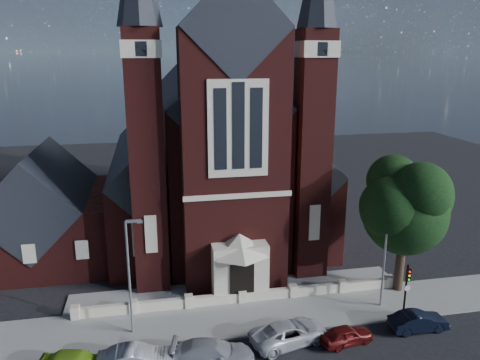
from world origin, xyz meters
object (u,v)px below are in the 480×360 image
object	(u,v)px
traffic_signal	(407,284)
church	(211,152)
car_navy	(418,321)
street_lamp_left	(130,271)
car_dark_red	(346,335)
car_silver_a	(137,360)
car_silver_b	(213,353)
street_tree	(409,208)
street_lamp_right	(386,249)
car_white_suv	(289,333)
parish_hall	(44,216)

from	to	relation	value
traffic_signal	church	bearing A→B (deg)	118.20
traffic_signal	car_navy	world-z (taller)	traffic_signal
street_lamp_left	car_dark_red	world-z (taller)	street_lamp_left
church	car_silver_a	distance (m)	25.27
street_lamp_left	car_silver_b	size ratio (longest dim) A/B	1.61
church	street_lamp_left	xyz separation A→B (m)	(-7.91, -18.94, -3.59)
traffic_signal	car_dark_red	size ratio (longest dim) A/B	1.12
street_tree	car_dark_red	xyz separation A→B (m)	(-6.97, -5.49, -6.35)
street_lamp_right	car_white_suv	size ratio (longest dim) A/B	1.57
street_lamp_right	car_dark_red	size ratio (longest dim) A/B	2.26
street_lamp_right	parish_hall	bearing A→B (deg)	151.78
parish_hall	car_navy	distance (m)	32.28
church	parish_hall	bearing A→B (deg)	-162.84
car_silver_b	car_white_suv	size ratio (longest dim) A/B	0.97
car_silver_b	car_navy	world-z (taller)	car_silver_b
street_tree	church	bearing A→B (deg)	126.17
traffic_signal	car_silver_a	xyz separation A→B (m)	(-18.65, -2.40, -1.82)
church	street_tree	xyz separation A→B (m)	(12.60, -17.23, -1.23)
street_tree	car_silver_b	xyz separation A→B (m)	(-15.72, -5.86, -6.23)
car_silver_b	car_white_suv	distance (m)	5.25
street_tree	car_silver_a	size ratio (longest dim) A/B	2.32
street_lamp_right	car_dark_red	bearing A→B (deg)	-139.73
street_lamp_right	car_white_suv	world-z (taller)	street_lamp_right
church	traffic_signal	xyz separation A→B (m)	(11.00, -20.52, -5.60)
car_silver_a	car_silver_b	distance (m)	4.53
parish_hall	car_silver_b	world-z (taller)	parish_hall
car_white_suv	car_navy	size ratio (longest dim) A/B	1.29
church	car_silver_a	bearing A→B (deg)	-108.45
car_silver_a	car_dark_red	xyz separation A→B (m)	(13.27, 0.19, -0.15)
car_white_suv	street_tree	bearing A→B (deg)	-80.46
street_tree	street_lamp_left	size ratio (longest dim) A/B	1.32
parish_hall	street_lamp_left	xyz separation A→B (m)	(8.09, -14.00, 0.59)
street_lamp_left	street_lamp_right	xyz separation A→B (m)	(18.00, 0.00, 0.00)
church	car_navy	world-z (taller)	church
street_tree	car_silver_b	world-z (taller)	street_tree
parish_hall	car_dark_red	bearing A→B (deg)	-39.44
church	car_dark_red	size ratio (longest dim) A/B	9.74
car_navy	car_dark_red	bearing A→B (deg)	95.16
street_lamp_right	traffic_signal	xyz separation A→B (m)	(0.91, -1.57, -2.02)
street_lamp_left	street_tree	bearing A→B (deg)	4.76
traffic_signal	street_tree	bearing A→B (deg)	64.05
car_silver_b	street_lamp_right	bearing A→B (deg)	-60.85
street_tree	street_lamp_left	world-z (taller)	street_tree
street_lamp_left	car_silver_a	distance (m)	5.53
street_tree	car_silver_b	size ratio (longest dim) A/B	2.13
street_lamp_right	car_navy	size ratio (longest dim) A/B	2.01
traffic_signal	car_silver_b	world-z (taller)	traffic_signal
car_white_suv	car_navy	bearing A→B (deg)	-106.37
street_tree	car_silver_a	distance (m)	21.92
car_silver_a	traffic_signal	bearing A→B (deg)	-80.71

